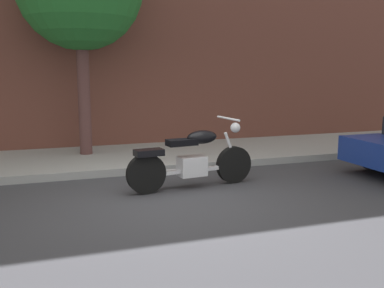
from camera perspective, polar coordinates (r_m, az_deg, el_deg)
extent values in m
plane|color=#38383D|center=(6.50, -2.45, -7.38)|extent=(60.00, 60.00, 0.00)
cube|color=#989898|center=(9.40, -7.76, -1.74)|extent=(24.18, 2.65, 0.14)
cylinder|color=black|center=(7.49, 5.43, -2.68)|extent=(0.63, 0.19, 0.62)
cylinder|color=black|center=(6.83, -5.97, -3.88)|extent=(0.63, 0.19, 0.62)
cube|color=silver|center=(7.11, 0.00, -2.88)|extent=(0.47, 0.33, 0.32)
cube|color=silver|center=(7.13, 0.00, -3.43)|extent=(1.41, 0.25, 0.06)
ellipsoid|color=black|center=(7.11, 1.31, 0.90)|extent=(0.55, 0.32, 0.22)
cube|color=black|center=(6.96, -1.34, 0.22)|extent=(0.50, 0.29, 0.10)
cube|color=black|center=(6.78, -5.62, -1.10)|extent=(0.47, 0.29, 0.10)
cylinder|color=silver|center=(7.40, 5.07, -0.61)|extent=(0.28, 0.08, 0.58)
cylinder|color=silver|center=(7.30, 4.72, 3.32)|extent=(0.12, 0.70, 0.04)
sphere|color=silver|center=(7.39, 5.64, 2.13)|extent=(0.17, 0.17, 0.17)
cylinder|color=silver|center=(7.18, -2.36, -3.59)|extent=(0.81, 0.18, 0.09)
cylinder|color=black|center=(9.08, 22.68, -1.18)|extent=(0.64, 0.22, 0.64)
cylinder|color=#543331|center=(9.46, -13.84, 6.45)|extent=(0.26, 0.26, 2.86)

